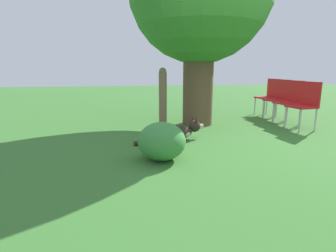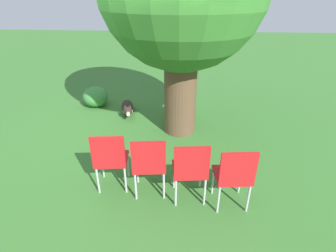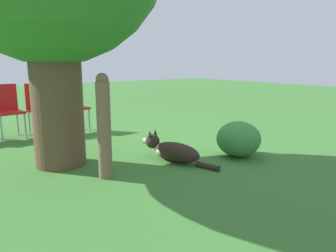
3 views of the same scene
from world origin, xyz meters
TOP-DOWN VIEW (x-y plane):
  - ground_plane at (0.00, 0.00)m, footprint 30.00×30.00m
  - dog at (-0.92, -0.33)m, footprint 1.20×0.45m
  - fence_post at (-0.98, 0.66)m, footprint 0.16×0.16m
  - red_chair_0 at (1.67, 0.02)m, footprint 0.47×0.49m
  - red_chair_1 at (1.75, 0.56)m, footprint 0.47×0.49m
  - red_chair_2 at (1.83, 1.11)m, footprint 0.47×0.49m
  - red_chair_3 at (1.91, 1.65)m, footprint 0.47×0.49m
  - low_shrub at (-1.31, -1.20)m, footprint 0.61×0.61m

SIDE VIEW (x-z plane):
  - ground_plane at x=0.00m, z-range 0.00..0.00m
  - dog at x=-0.92m, z-range -0.05..0.32m
  - low_shrub at x=-1.31m, z-range 0.00..0.49m
  - red_chair_0 at x=1.67m, z-range 0.07..0.99m
  - red_chair_1 at x=1.75m, z-range 0.07..0.99m
  - red_chair_2 at x=1.83m, z-range 0.07..0.99m
  - red_chair_3 at x=1.91m, z-range 0.07..0.99m
  - fence_post at x=-0.98m, z-range 0.01..1.19m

